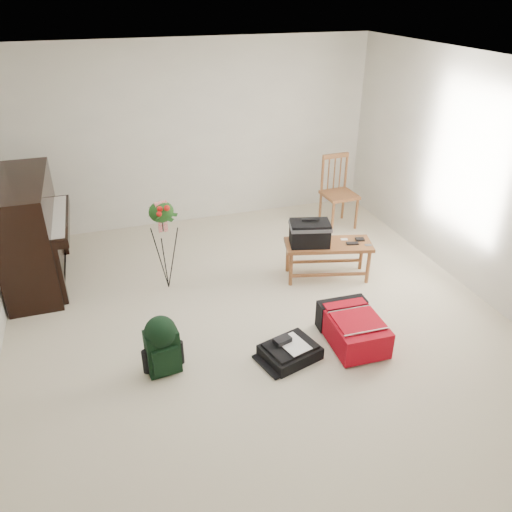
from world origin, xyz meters
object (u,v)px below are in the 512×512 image
object	(u,v)px
piano	(31,234)
black_duffel	(290,351)
red_suitcase	(351,325)
flower_stand	(165,246)
dining_chair	(338,192)
bench	(317,238)
green_backpack	(162,343)

from	to	relation	value
piano	black_duffel	distance (m)	3.22
red_suitcase	flower_stand	xyz separation A→B (m)	(-1.55, 1.50, 0.38)
piano	black_duffel	xyz separation A→B (m)	(2.29, -2.20, -0.52)
dining_chair	red_suitcase	bearing A→B (deg)	-116.18
dining_chair	flower_stand	world-z (taller)	flower_stand
piano	red_suitcase	xyz separation A→B (m)	(2.95, -2.13, -0.44)
piano	flower_stand	bearing A→B (deg)	-24.05
flower_stand	dining_chair	bearing A→B (deg)	5.62
piano	black_duffel	bearing A→B (deg)	-43.95
piano	dining_chair	size ratio (longest dim) A/B	1.48
dining_chair	black_duffel	size ratio (longest dim) A/B	1.73
bench	flower_stand	distance (m)	1.71
bench	dining_chair	world-z (taller)	dining_chair
bench	black_duffel	size ratio (longest dim) A/B	1.82
green_backpack	flower_stand	size ratio (longest dim) A/B	0.53
piano	green_backpack	bearing A→B (deg)	-60.70
bench	red_suitcase	xyz separation A→B (m)	(-0.13, -1.15, -0.38)
red_suitcase	black_duffel	world-z (taller)	red_suitcase
piano	green_backpack	distance (m)	2.34
black_duffel	flower_stand	xyz separation A→B (m)	(-0.88, 1.58, 0.46)
dining_chair	black_duffel	distance (m)	3.08
dining_chair	red_suitcase	size ratio (longest dim) A/B	1.39
dining_chair	black_duffel	world-z (taller)	dining_chair
piano	dining_chair	world-z (taller)	piano
dining_chair	red_suitcase	xyz separation A→B (m)	(-1.05, -2.46, -0.33)
bench	black_duffel	xyz separation A→B (m)	(-0.79, -1.22, -0.47)
piano	bench	bearing A→B (deg)	-17.68
piano	black_duffel	size ratio (longest dim) A/B	2.56
dining_chair	green_backpack	distance (m)	3.71
green_backpack	black_duffel	bearing A→B (deg)	-14.91
dining_chair	flower_stand	distance (m)	2.77
green_backpack	dining_chair	bearing A→B (deg)	33.28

